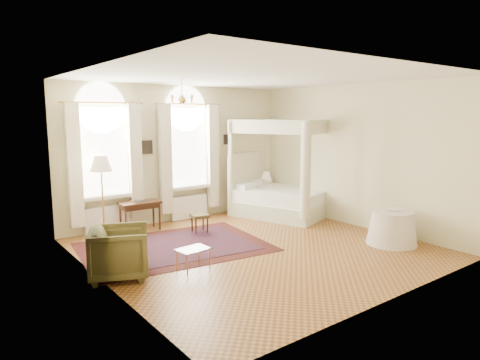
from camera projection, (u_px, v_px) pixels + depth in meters
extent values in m
plane|color=#99612C|center=(255.00, 248.00, 8.42)|extent=(6.00, 6.00, 0.00)
plane|color=beige|center=(179.00, 154.00, 10.53)|extent=(6.00, 0.00, 6.00)
plane|color=beige|center=(395.00, 185.00, 5.80)|extent=(6.00, 0.00, 6.00)
plane|color=beige|center=(100.00, 179.00, 6.38)|extent=(0.00, 6.00, 6.00)
plane|color=beige|center=(355.00, 156.00, 9.96)|extent=(0.00, 6.00, 6.00)
plane|color=white|center=(256.00, 76.00, 7.92)|extent=(6.00, 6.00, 0.00)
cube|color=white|center=(103.00, 152.00, 9.35)|extent=(1.10, 0.04, 1.90)
cylinder|color=white|center=(101.00, 108.00, 9.21)|extent=(1.10, 0.04, 1.10)
cube|color=white|center=(106.00, 197.00, 9.43)|extent=(1.32, 0.24, 0.08)
cube|color=beige|center=(74.00, 166.00, 8.85)|extent=(0.28, 0.14, 2.60)
cube|color=beige|center=(135.00, 162.00, 9.65)|extent=(0.28, 0.14, 2.60)
cube|color=white|center=(107.00, 219.00, 9.52)|extent=(1.00, 0.12, 0.58)
cube|color=white|center=(186.00, 147.00, 10.60)|extent=(1.10, 0.04, 1.90)
cylinder|color=white|center=(186.00, 108.00, 10.46)|extent=(1.10, 0.04, 1.10)
cube|color=white|center=(189.00, 187.00, 10.68)|extent=(1.32, 0.24, 0.08)
cube|color=beige|center=(166.00, 159.00, 10.11)|extent=(0.28, 0.14, 2.60)
cube|color=beige|center=(213.00, 156.00, 10.91)|extent=(0.28, 0.14, 2.60)
cube|color=white|center=(189.00, 207.00, 10.77)|extent=(1.00, 0.12, 0.58)
cylinder|color=#AD8239|center=(182.00, 89.00, 8.36)|extent=(0.02, 0.02, 0.40)
sphere|color=#AD8239|center=(182.00, 100.00, 8.39)|extent=(0.16, 0.16, 0.16)
sphere|color=beige|center=(192.00, 97.00, 8.51)|extent=(0.07, 0.07, 0.07)
sphere|color=beige|center=(182.00, 97.00, 8.59)|extent=(0.07, 0.07, 0.07)
sphere|color=beige|center=(172.00, 97.00, 8.46)|extent=(0.07, 0.07, 0.07)
sphere|color=beige|center=(172.00, 96.00, 8.25)|extent=(0.07, 0.07, 0.07)
sphere|color=beige|center=(182.00, 96.00, 8.16)|extent=(0.07, 0.07, 0.07)
sphere|color=beige|center=(192.00, 96.00, 8.29)|extent=(0.07, 0.07, 0.07)
cube|color=black|center=(147.00, 147.00, 9.97)|extent=(0.26, 0.03, 0.32)
cube|color=black|center=(227.00, 139.00, 11.33)|extent=(0.22, 0.03, 0.26)
cube|color=beige|center=(282.00, 208.00, 11.20)|extent=(2.42, 2.69, 0.38)
cube|color=white|center=(282.00, 195.00, 11.15)|extent=(2.29, 2.55, 0.30)
cube|color=beige|center=(248.00, 176.00, 11.68)|extent=(1.73, 0.66, 1.27)
cube|color=beige|center=(231.00, 169.00, 10.94)|extent=(0.12, 0.12, 2.44)
cube|color=beige|center=(264.00, 163.00, 12.31)|extent=(0.12, 0.12, 2.44)
cube|color=beige|center=(306.00, 176.00, 9.78)|extent=(0.12, 0.12, 2.44)
cube|color=beige|center=(333.00, 168.00, 11.15)|extent=(0.12, 0.12, 2.44)
cube|color=beige|center=(249.00, 121.00, 11.44)|extent=(1.73, 0.66, 0.08)
cube|color=beige|center=(322.00, 122.00, 10.28)|extent=(1.73, 0.66, 0.08)
cube|color=beige|center=(267.00, 122.00, 10.18)|extent=(0.80, 2.13, 0.08)
cube|color=beige|center=(298.00, 121.00, 11.55)|extent=(0.80, 2.13, 0.08)
cube|color=beige|center=(249.00, 126.00, 11.46)|extent=(1.78, 0.64, 0.30)
cube|color=beige|center=(322.00, 128.00, 10.31)|extent=(1.78, 0.64, 0.30)
cube|color=beige|center=(267.00, 128.00, 10.20)|extent=(0.78, 2.18, 0.30)
cube|color=beige|center=(298.00, 126.00, 11.57)|extent=(0.78, 2.18, 0.30)
cylinder|color=beige|center=(306.00, 171.00, 9.77)|extent=(0.23, 0.23, 2.22)
cylinder|color=beige|center=(333.00, 164.00, 11.14)|extent=(0.23, 0.23, 2.22)
cube|color=#3A1F10|center=(269.00, 197.00, 12.11)|extent=(0.48, 0.46, 0.56)
cylinder|color=#AD8239|center=(266.00, 184.00, 12.04)|extent=(0.13, 0.13, 0.22)
cone|color=beige|center=(266.00, 176.00, 12.01)|extent=(0.31, 0.31, 0.24)
cube|color=#3A1F10|center=(140.00, 203.00, 9.58)|extent=(0.92, 0.51, 0.05)
cube|color=#3A1F10|center=(140.00, 206.00, 9.59)|extent=(0.82, 0.42, 0.09)
cylinder|color=#3A1F10|center=(120.00, 218.00, 9.56)|extent=(0.04, 0.04, 0.62)
cylinder|color=#3A1F10|center=(153.00, 213.00, 9.99)|extent=(0.04, 0.04, 0.62)
cylinder|color=#3A1F10|center=(126.00, 221.00, 9.26)|extent=(0.04, 0.04, 0.62)
cylinder|color=#3A1F10|center=(160.00, 216.00, 9.70)|extent=(0.04, 0.04, 0.62)
imported|color=black|center=(139.00, 201.00, 9.56)|extent=(0.40, 0.32, 0.03)
cube|color=#493D1F|center=(200.00, 216.00, 9.49)|extent=(0.42, 0.42, 0.07)
cylinder|color=#3A1F10|center=(196.00, 227.00, 9.34)|extent=(0.04, 0.04, 0.34)
cylinder|color=#3A1F10|center=(207.00, 226.00, 9.46)|extent=(0.04, 0.04, 0.34)
cylinder|color=#3A1F10|center=(192.00, 224.00, 9.58)|extent=(0.04, 0.04, 0.34)
cylinder|color=#3A1F10|center=(203.00, 223.00, 9.70)|extent=(0.04, 0.04, 0.34)
imported|color=#47401E|center=(120.00, 252.00, 6.84)|extent=(1.19, 1.18, 0.83)
cube|color=silver|center=(193.00, 249.00, 7.19)|extent=(0.57, 0.42, 0.02)
cylinder|color=#AD8239|center=(187.00, 265.00, 6.95)|extent=(0.02, 0.02, 0.36)
cylinder|color=#AD8239|center=(210.00, 258.00, 7.26)|extent=(0.02, 0.02, 0.36)
cylinder|color=#AD8239|center=(177.00, 260.00, 7.18)|extent=(0.02, 0.02, 0.36)
cylinder|color=#AD8239|center=(199.00, 254.00, 7.49)|extent=(0.02, 0.02, 0.36)
cylinder|color=#AD8239|center=(104.00, 237.00, 9.14)|extent=(0.31, 0.31, 0.03)
cylinder|color=#AD8239|center=(103.00, 202.00, 9.02)|extent=(0.04, 0.04, 1.54)
cone|color=beige|center=(101.00, 163.00, 8.90)|extent=(0.45, 0.45, 0.33)
cube|color=#431510|center=(175.00, 247.00, 8.47)|extent=(3.82, 2.97, 0.01)
cube|color=black|center=(175.00, 247.00, 8.47)|extent=(3.21, 2.35, 0.01)
cone|color=beige|center=(392.00, 228.00, 8.64)|extent=(1.00, 1.00, 0.64)
cylinder|color=beige|center=(393.00, 212.00, 8.59)|extent=(0.82, 0.82, 0.04)
imported|color=black|center=(394.00, 211.00, 8.55)|extent=(0.25, 0.29, 0.02)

